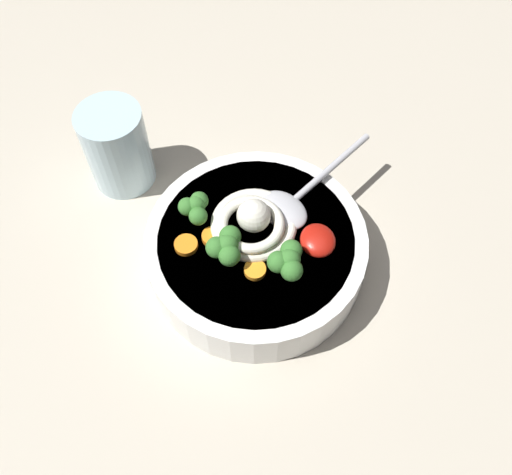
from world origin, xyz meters
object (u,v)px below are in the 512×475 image
Objects in this scene: soup_spoon at (291,203)px; drinking_glass at (117,147)px; noodle_pile at (253,223)px; soup_bowl at (256,250)px.

soup_spoon is 22.63cm from drinking_glass.
noodle_pile is 0.65× the size of soup_spoon.
soup_bowl is at bearing 42.18° from drinking_glass.
drinking_glass is at bearing -137.82° from soup_bowl.
soup_bowl is 4.19cm from noodle_pile.
drinking_glass reaches higher than noodle_pile.
soup_spoon is 1.46× the size of drinking_glass.
soup_bowl is at bearing 180.00° from soup_spoon.
noodle_pile is at bearing 44.04° from drinking_glass.
drinking_glass is (-14.64, -14.16, -1.50)cm from noodle_pile.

